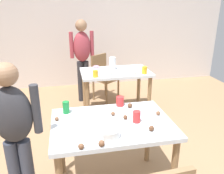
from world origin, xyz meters
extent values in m
cube|color=silver|center=(0.00, 3.20, 1.30)|extent=(6.40, 0.10, 2.60)
cube|color=silver|center=(-0.06, -0.10, 0.73)|extent=(1.11, 0.78, 0.04)
cylinder|color=olive|center=(0.44, -0.44, 0.35)|extent=(0.06, 0.06, 0.71)
cylinder|color=olive|center=(-0.55, 0.23, 0.35)|extent=(0.06, 0.06, 0.71)
cylinder|color=olive|center=(0.44, 0.23, 0.35)|extent=(0.06, 0.06, 0.71)
cube|color=silver|center=(0.34, 1.55, 0.73)|extent=(1.11, 0.67, 0.04)
cylinder|color=olive|center=(-0.15, 1.27, 0.35)|extent=(0.06, 0.06, 0.71)
cylinder|color=olive|center=(0.83, 1.27, 0.35)|extent=(0.06, 0.06, 0.71)
cylinder|color=olive|center=(-0.15, 1.82, 0.35)|extent=(0.06, 0.06, 0.71)
cylinder|color=olive|center=(0.83, 1.82, 0.35)|extent=(0.06, 0.06, 0.71)
cube|color=olive|center=(0.29, 2.16, 0.43)|extent=(0.56, 0.56, 0.04)
cube|color=olive|center=(0.18, 2.31, 0.66)|extent=(0.33, 0.26, 0.42)
cylinder|color=olive|center=(0.53, 2.13, 0.21)|extent=(0.04, 0.04, 0.41)
cylinder|color=olive|center=(0.26, 1.92, 0.21)|extent=(0.04, 0.04, 0.41)
cylinder|color=olive|center=(0.32, 2.40, 0.21)|extent=(0.04, 0.04, 0.41)
cylinder|color=olive|center=(0.05, 2.20, 0.21)|extent=(0.04, 0.04, 0.41)
cylinder|color=#383D4C|center=(-0.84, -0.18, 0.35)|extent=(0.11, 0.11, 0.70)
ellipsoid|color=#333338|center=(-0.89, -0.18, 0.94)|extent=(0.33, 0.21, 0.49)
sphere|color=#997051|center=(-0.89, -0.18, 1.28)|extent=(0.19, 0.19, 0.19)
cylinder|color=#333338|center=(-0.70, -0.18, 0.98)|extent=(0.07, 0.07, 0.42)
cylinder|color=#28282D|center=(-0.08, 2.24, 0.38)|extent=(0.11, 0.11, 0.77)
cylinder|color=#28282D|center=(-0.19, 2.22, 0.38)|extent=(0.11, 0.11, 0.77)
ellipsoid|color=#9E3842|center=(-0.13, 2.23, 1.04)|extent=(0.35, 0.26, 0.54)
sphere|color=#997051|center=(-0.13, 2.23, 1.42)|extent=(0.21, 0.21, 0.21)
cylinder|color=#9E3842|center=(0.05, 2.26, 1.08)|extent=(0.08, 0.08, 0.46)
cylinder|color=#9E3842|center=(-0.32, 2.19, 1.08)|extent=(0.08, 0.08, 0.46)
cylinder|color=white|center=(-0.14, -0.34, 0.79)|extent=(0.19, 0.19, 0.07)
cylinder|color=#198438|center=(-0.47, 0.17, 0.81)|extent=(0.07, 0.07, 0.12)
cube|color=silver|center=(0.33, -0.14, 0.75)|extent=(0.17, 0.02, 0.01)
cylinder|color=red|center=(0.10, 0.24, 0.80)|extent=(0.08, 0.08, 0.10)
cylinder|color=red|center=(0.17, -0.15, 0.80)|extent=(0.07, 0.07, 0.11)
sphere|color=brown|center=(-0.21, -0.47, 0.78)|extent=(0.05, 0.05, 0.05)
sphere|color=brown|center=(-0.02, 0.03, 0.77)|extent=(0.04, 0.04, 0.04)
sphere|color=brown|center=(-0.56, 0.03, 0.77)|extent=(0.04, 0.04, 0.04)
sphere|color=brown|center=(0.08, -0.07, 0.77)|extent=(0.04, 0.04, 0.04)
sphere|color=brown|center=(0.42, -0.06, 0.77)|extent=(0.04, 0.04, 0.04)
sphere|color=brown|center=(0.19, 0.16, 0.78)|extent=(0.05, 0.05, 0.05)
sphere|color=brown|center=(-0.37, -0.47, 0.77)|extent=(0.05, 0.05, 0.05)
sphere|color=brown|center=(0.25, -0.33, 0.77)|extent=(0.05, 0.05, 0.05)
cylinder|color=white|center=(0.31, 1.66, 0.85)|extent=(0.11, 0.11, 0.20)
cylinder|color=yellow|center=(-0.02, 1.30, 0.80)|extent=(0.08, 0.08, 0.10)
cylinder|color=yellow|center=(0.75, 1.31, 0.81)|extent=(0.08, 0.08, 0.12)
torus|color=white|center=(0.56, 1.34, 0.77)|extent=(0.12, 0.12, 0.03)
torus|color=pink|center=(0.06, 1.82, 0.77)|extent=(0.11, 0.11, 0.03)
torus|color=white|center=(0.74, 1.46, 0.77)|extent=(0.14, 0.14, 0.04)
torus|color=white|center=(0.21, 1.41, 0.77)|extent=(0.11, 0.11, 0.03)
camera|label=1|loc=(-0.44, -1.98, 1.80)|focal=37.26mm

